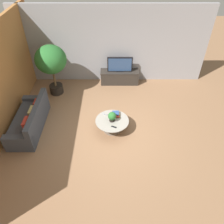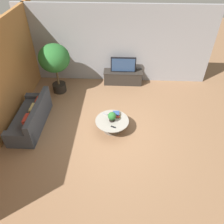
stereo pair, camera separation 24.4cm
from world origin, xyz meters
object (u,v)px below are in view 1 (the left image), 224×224
media_console (120,77)px  potted_palm_tall (51,62)px  couch_by_wall (30,121)px  potted_plant_tabletop (112,116)px  television (120,65)px  coffee_table (112,123)px

media_console → potted_palm_tall: bearing=-163.9°
couch_by_wall → potted_palm_tall: 2.27m
potted_palm_tall → potted_plant_tabletop: potted_palm_tall is taller
couch_by_wall → potted_plant_tabletop: bearing=87.6°
couch_by_wall → potted_plant_tabletop: (2.60, -0.11, 0.28)m
media_console → potted_plant_tabletop: (-0.31, -2.79, 0.28)m
media_console → television: (0.00, -0.00, 0.56)m
coffee_table → couch_by_wall: couch_by_wall is taller
television → potted_plant_tabletop: size_ratio=3.13×
television → potted_palm_tall: bearing=-163.9°
television → couch_by_wall: (-2.91, -2.68, -0.55)m
couch_by_wall → potted_palm_tall: (0.43, 1.97, 1.04)m
television → potted_plant_tabletop: 2.82m
potted_palm_tall → potted_plant_tabletop: 3.10m
television → couch_by_wall: size_ratio=0.48×
potted_plant_tabletop → couch_by_wall: bearing=177.6°
potted_palm_tall → couch_by_wall: bearing=-102.4°
coffee_table → couch_by_wall: 2.60m
media_console → coffee_table: bearing=-96.3°
television → coffee_table: bearing=-96.3°
television → potted_palm_tall: potted_palm_tall is taller
media_console → couch_by_wall: bearing=-137.3°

